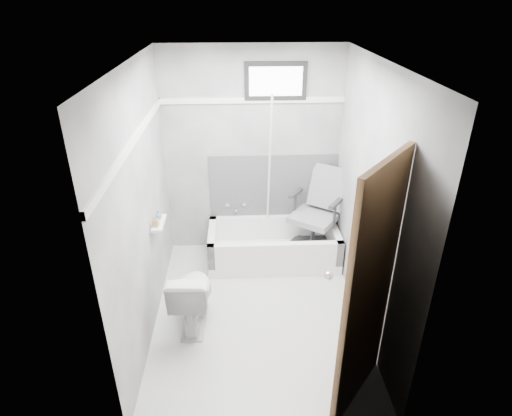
{
  "coord_description": "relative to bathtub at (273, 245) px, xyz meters",
  "views": [
    {
      "loc": [
        -0.17,
        -3.32,
        2.89
      ],
      "look_at": [
        0.0,
        0.35,
        1.0
      ],
      "focal_mm": 30.0,
      "sensor_mm": 36.0,
      "label": 1
    }
  ],
  "objects": [
    {
      "name": "ceiling",
      "position": [
        -0.23,
        -0.93,
        2.19
      ],
      "size": [
        2.6,
        2.6,
        0.0
      ],
      "primitive_type": "plane",
      "rotation": [
        3.14,
        0.0,
        0.0
      ],
      "color": "silver",
      "rests_on": "floor"
    },
    {
      "name": "bathtub",
      "position": [
        0.0,
        0.0,
        0.0
      ],
      "size": [
        1.5,
        0.7,
        0.42
      ],
      "primitive_type": null,
      "color": "white",
      "rests_on": "floor"
    },
    {
      "name": "soap_bottle_a",
      "position": [
        -1.17,
        -0.74,
        0.76
      ],
      "size": [
        0.06,
        0.06,
        0.11
      ],
      "primitive_type": "imported",
      "rotation": [
        0.0,
        0.0,
        -0.19
      ],
      "color": "#A38651",
      "rests_on": "shelf"
    },
    {
      "name": "trim_left",
      "position": [
        -1.22,
        -0.93,
        1.61
      ],
      "size": [
        0.02,
        2.6,
        0.06
      ],
      "primitive_type": "cube",
      "color": "white",
      "rests_on": "wall_left"
    },
    {
      "name": "soap_bottle_b",
      "position": [
        -1.17,
        -0.6,
        0.75
      ],
      "size": [
        0.08,
        0.08,
        0.08
      ],
      "primitive_type": "imported",
      "rotation": [
        0.0,
        0.0,
        0.31
      ],
      "color": "#45707F",
      "rests_on": "shelf"
    },
    {
      "name": "shelf",
      "position": [
        -1.16,
        -0.66,
        0.69
      ],
      "size": [
        0.1,
        0.32,
        0.02
      ],
      "primitive_type": "cube",
      "color": "white",
      "rests_on": "wall_left"
    },
    {
      "name": "wall_back",
      "position": [
        -0.23,
        0.37,
        0.99
      ],
      "size": [
        2.0,
        0.02,
        2.4
      ],
      "primitive_type": "cube",
      "color": "#5F5E63",
      "rests_on": "floor"
    },
    {
      "name": "floor",
      "position": [
        -0.23,
        -0.93,
        -0.21
      ],
      "size": [
        2.6,
        2.6,
        0.0
      ],
      "primitive_type": "plane",
      "color": "white",
      "rests_on": "ground"
    },
    {
      "name": "window",
      "position": [
        0.02,
        0.36,
        1.81
      ],
      "size": [
        0.66,
        0.04,
        0.4
      ],
      "primitive_type": null,
      "color": "black",
      "rests_on": "wall_back"
    },
    {
      "name": "toilet",
      "position": [
        -0.85,
        -1.04,
        0.12
      ],
      "size": [
        0.4,
        0.68,
        0.65
      ],
      "primitive_type": "imported",
      "rotation": [
        0.0,
        0.0,
        3.09
      ],
      "color": "silver",
      "rests_on": "floor"
    },
    {
      "name": "wall_front",
      "position": [
        -0.23,
        -2.23,
        0.99
      ],
      "size": [
        2.0,
        0.02,
        2.4
      ],
      "primitive_type": "cube",
      "color": "#5F5E63",
      "rests_on": "floor"
    },
    {
      "name": "office_chair",
      "position": [
        0.47,
        0.05,
        0.4
      ],
      "size": [
        0.79,
        0.79,
        0.98
      ],
      "primitive_type": null,
      "rotation": [
        0.0,
        0.0,
        -0.63
      ],
      "color": "slate",
      "rests_on": "bathtub"
    },
    {
      "name": "wall_left",
      "position": [
        -1.23,
        -0.93,
        0.99
      ],
      "size": [
        0.02,
        2.6,
        2.4
      ],
      "primitive_type": "cube",
      "color": "#5F5E63",
      "rests_on": "floor"
    },
    {
      "name": "backerboard",
      "position": [
        0.02,
        0.36,
        0.59
      ],
      "size": [
        1.5,
        0.02,
        0.78
      ],
      "primitive_type": "cube",
      "color": "#4C4C4F",
      "rests_on": "wall_back"
    },
    {
      "name": "pole",
      "position": [
        -0.05,
        0.13,
        0.84
      ],
      "size": [
        0.02,
        0.5,
        1.9
      ],
      "primitive_type": "cylinder",
      "rotation": [
        0.25,
        0.0,
        0.0
      ],
      "color": "silver",
      "rests_on": "bathtub"
    },
    {
      "name": "trim_back",
      "position": [
        -0.23,
        0.36,
        1.61
      ],
      "size": [
        2.0,
        0.02,
        0.06
      ],
      "primitive_type": "cube",
      "color": "white",
      "rests_on": "wall_back"
    },
    {
      "name": "wall_right",
      "position": [
        0.77,
        -0.93,
        0.99
      ],
      "size": [
        0.02,
        2.6,
        2.4
      ],
      "primitive_type": "cube",
      "color": "#5F5E63",
      "rests_on": "floor"
    },
    {
      "name": "faucet",
      "position": [
        -0.43,
        0.34,
        0.34
      ],
      "size": [
        0.26,
        0.1,
        0.16
      ],
      "primitive_type": null,
      "color": "silver",
      "rests_on": "wall_back"
    },
    {
      "name": "door",
      "position": [
        0.75,
        -2.21,
        0.79
      ],
      "size": [
        0.78,
        0.78,
        2.0
      ],
      "primitive_type": null,
      "color": "brown",
      "rests_on": "floor"
    }
  ]
}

